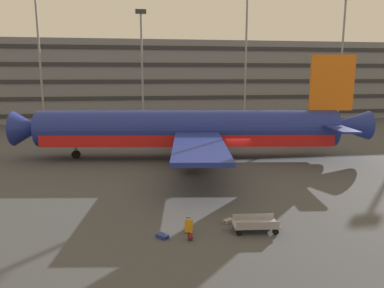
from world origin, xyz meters
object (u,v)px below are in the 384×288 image
Objects in this scene: backpack_orange at (191,237)px; baggage_cart at (255,224)px; airliner at (191,130)px; suitcase_navy at (228,221)px; suitcase_scuffed at (189,226)px; suitcase_large at (163,236)px.

baggage_cart is at bearing 9.33° from backpack_orange.
airliner is 18.15m from suitcase_navy.
airliner reaches higher than backpack_orange.
suitcase_scuffed reaches higher than baggage_cart.
airliner is 49.34× the size of suitcase_large.
airliner is 19.41m from suitcase_scuffed.
backpack_orange is at bearing -92.09° from suitcase_scuffed.
suitcase_scuffed reaches higher than suitcase_large.
airliner is 52.35× the size of suitcase_navy.
suitcase_large is (-4.46, -19.47, -3.01)m from airliner.
suitcase_large is at bearing -102.91° from airliner.
backpack_orange reaches higher than suitcase_navy.
airliner reaches higher than suitcase_large.
suitcase_large is at bearing 160.79° from backpack_orange.
suitcase_navy is (-0.31, -17.89, -3.00)m from airliner.
baggage_cart is at bearing -49.84° from suitcase_navy.
airliner is 40.06× the size of suitcase_scuffed.
baggage_cart is (3.85, -0.35, 0.01)m from suitcase_scuffed.
suitcase_navy is 1.93m from baggage_cart.
airliner reaches higher than suitcase_navy.
airliner is 19.56m from baggage_cart.
airliner is at bearing 81.23° from suitcase_scuffed.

